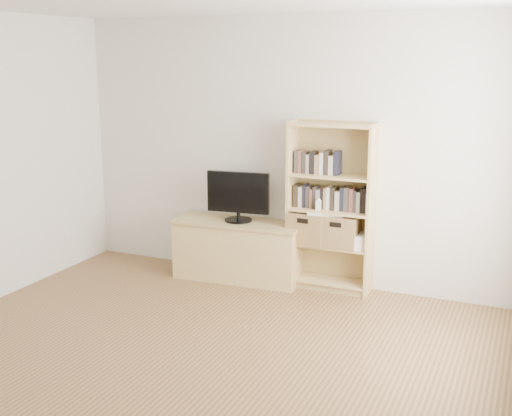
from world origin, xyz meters
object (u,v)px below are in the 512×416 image
Objects in this scene: bookshelf at (330,207)px; basket_left at (308,226)px; basket_right at (340,230)px; tv_stand at (238,251)px; baby_monitor at (318,205)px; laptop at (327,212)px; television at (238,197)px.

bookshelf is 0.30m from basket_left.
tv_stand is at bearing -175.71° from basket_right.
laptop is at bearing 36.40° from baby_monitor.
laptop is (0.06, 0.07, -0.08)m from baby_monitor.
laptop reaches higher than basket_left.
baby_monitor is at bearing -6.81° from television.
television is at bearing -175.71° from basket_right.
basket_left reaches higher than tv_stand.
tv_stand is 1.07m from bookshelf.
tv_stand is 0.56m from television.
tv_stand is at bearing -174.34° from bookshelf.
basket_left is at bearing 179.43° from basket_right.
basket_right is at bearing 0.46° from tv_stand.
television reaches higher than tv_stand.
tv_stand is 3.44× the size of basket_left.
baby_monitor is 0.12m from laptop.
basket_right is (0.32, 0.00, -0.00)m from basket_left.
basket_right is (1.03, 0.09, -0.25)m from television.
basket_left reaches higher than basket_right.
basket_left is (-0.13, 0.09, -0.24)m from baby_monitor.
basket_left is at bearing 0.07° from television.
television is at bearing 169.25° from baby_monitor.
laptop is at bearing -2.56° from television.
bookshelf is at bearing -1.28° from television.
bookshelf reaches higher than basket_right.
bookshelf is at bearing 1.26° from tv_stand.
basket_left is at bearing -178.81° from bookshelf.
baby_monitor is 0.27× the size of basket_left.
basket_right is at bearing 13.47° from baby_monitor.
tv_stand is at bearing 169.25° from baby_monitor.
laptop is at bearing -140.71° from bookshelf.
baby_monitor is 0.27× the size of basket_right.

